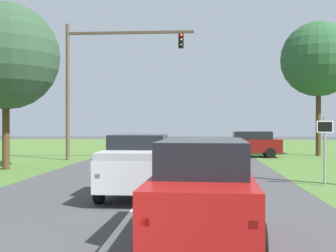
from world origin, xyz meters
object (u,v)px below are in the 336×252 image
Objects in this scene: keep_moving_sign at (325,142)px; extra_tree_1 at (6,56)px; crossing_suv_far at (250,143)px; traffic_light at (99,70)px; oak_tree_right at (318,59)px; red_suv_near at (203,188)px; pickup_truck_lead at (140,164)px.

keep_moving_sign is 15.57m from extra_tree_1.
crossing_suv_far is 16.61m from extra_tree_1.
traffic_light is 1.03× the size of extra_tree_1.
extra_tree_1 is (-14.32, 4.58, 4.04)m from keep_moving_sign.
traffic_light is at bearing -162.13° from oak_tree_right.
oak_tree_right is 1.15× the size of extra_tree_1.
oak_tree_right is 20.97m from extra_tree_1.
extra_tree_1 reaches higher than crossing_suv_far.
oak_tree_right reaches higher than extra_tree_1.
red_suv_near is at bearing -51.79° from extra_tree_1.
traffic_light is at bearing 136.80° from keep_moving_sign.
pickup_truck_lead is 1.18× the size of crossing_suv_far.
extra_tree_1 reaches higher than pickup_truck_lead.
extra_tree_1 is at bearing 128.21° from red_suv_near.
oak_tree_right reaches higher than red_suv_near.
traffic_light is at bearing 109.39° from red_suv_near.
traffic_light reaches higher than keep_moving_sign.
pickup_truck_lead is 11.59m from extra_tree_1.
pickup_truck_lead is at bearing -120.42° from oak_tree_right.
crossing_suv_far is 0.51× the size of extra_tree_1.
keep_moving_sign reaches higher than pickup_truck_lead.
crossing_suv_far is (5.38, 16.22, -0.07)m from pickup_truck_lead.
oak_tree_right is at bearing 29.93° from extra_tree_1.
red_suv_near is at bearing -110.21° from oak_tree_right.
traffic_light is 3.37× the size of keep_moving_sign.
red_suv_near is 1.90× the size of keep_moving_sign.
pickup_truck_lead is 0.61× the size of extra_tree_1.
crossing_suv_far is at bearing -163.71° from oak_tree_right.
red_suv_near is 0.56× the size of traffic_light.
oak_tree_right is at bearing 69.79° from red_suv_near.
traffic_light is 15.53m from keep_moving_sign.
traffic_light is at bearing -161.32° from crossing_suv_far.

